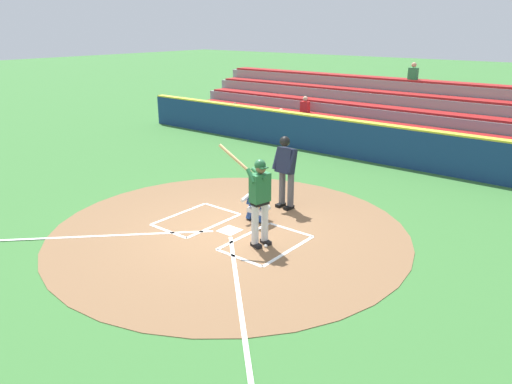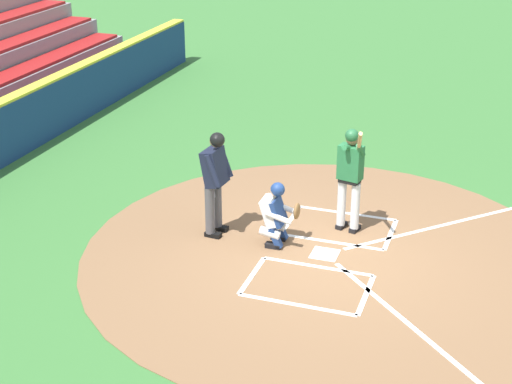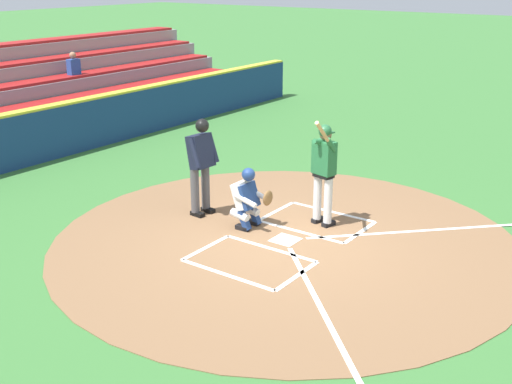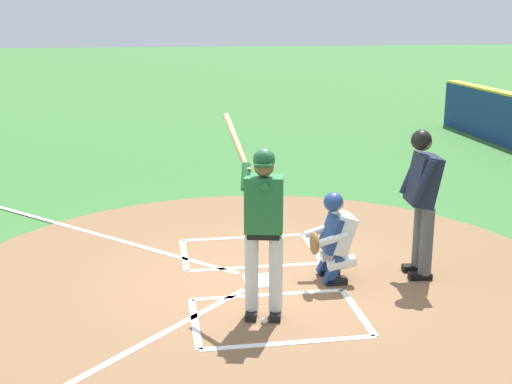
# 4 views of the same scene
# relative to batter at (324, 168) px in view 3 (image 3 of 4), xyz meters

# --- Properties ---
(ground_plane) EXTENTS (120.00, 120.00, 0.00)m
(ground_plane) POSITION_rel_batter_xyz_m (0.98, -0.16, -1.10)
(ground_plane) COLOR #387033
(dirt_circle) EXTENTS (8.00, 8.00, 0.01)m
(dirt_circle) POSITION_rel_batter_xyz_m (0.98, -0.16, -1.09)
(dirt_circle) COLOR brown
(dirt_circle) RESTS_ON ground
(home_plate_and_chalk) EXTENTS (7.93, 4.91, 0.01)m
(home_plate_and_chalk) POSITION_rel_batter_xyz_m (0.98, 0.72, -1.08)
(home_plate_and_chalk) COLOR white
(home_plate_and_chalk) RESTS_ON dirt_circle
(batter) EXTENTS (1.04, 0.55, 2.13)m
(batter) POSITION_rel_batter_xyz_m (0.00, 0.00, 0.00)
(batter) COLOR silver
(batter) RESTS_ON ground
(catcher) EXTENTS (0.59, 0.60, 1.13)m
(catcher) POSITION_rel_batter_xyz_m (0.87, -1.03, -0.51)
(catcher) COLOR black
(catcher) RESTS_ON ground
(plate_umpire) EXTENTS (0.60, 0.45, 1.86)m
(plate_umpire) POSITION_rel_batter_xyz_m (0.85, -2.12, -0.02)
(plate_umpire) COLOR #4C4C51
(plate_umpire) RESTS_ON ground
(baseball) EXTENTS (0.07, 0.07, 0.07)m
(baseball) POSITION_rel_batter_xyz_m (-0.19, 0.01, -1.06)
(baseball) COLOR white
(baseball) RESTS_ON ground
(backstop_wall) EXTENTS (22.00, 0.36, 1.31)m
(backstop_wall) POSITION_rel_batter_xyz_m (0.98, -7.66, -0.45)
(backstop_wall) COLOR navy
(backstop_wall) RESTS_ON ground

